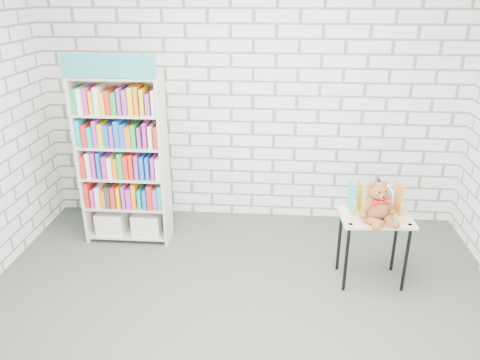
{
  "coord_description": "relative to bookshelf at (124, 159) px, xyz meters",
  "views": [
    {
      "loc": [
        0.25,
        -2.91,
        2.47
      ],
      "look_at": [
        -0.05,
        0.95,
        0.86
      ],
      "focal_mm": 35.0,
      "sensor_mm": 36.0,
      "label": 1
    }
  ],
  "objects": [
    {
      "name": "room_shell",
      "position": [
        1.24,
        -1.36,
        0.91
      ],
      "size": [
        4.52,
        4.02,
        2.81
      ],
      "color": "silver",
      "rests_on": "ground"
    },
    {
      "name": "teddy_bear",
      "position": [
        2.36,
        -0.7,
        -0.09
      ],
      "size": [
        0.33,
        0.32,
        0.36
      ],
      "color": "brown",
      "rests_on": "display_table"
    },
    {
      "name": "ground",
      "position": [
        1.24,
        -1.36,
        -0.88
      ],
      "size": [
        4.5,
        4.5,
        0.0
      ],
      "primitive_type": "plane",
      "color": "#3C453A",
      "rests_on": "ground"
    },
    {
      "name": "bookshelf",
      "position": [
        0.0,
        0.0,
        0.0
      ],
      "size": [
        0.85,
        0.33,
        1.92
      ],
      "color": "beige",
      "rests_on": "ground"
    },
    {
      "name": "table_books",
      "position": [
        2.37,
        -0.5,
        -0.1
      ],
      "size": [
        0.43,
        0.21,
        0.25
      ],
      "color": "#2BBAA7",
      "rests_on": "display_table"
    },
    {
      "name": "display_table",
      "position": [
        2.37,
        -0.6,
        -0.32
      ],
      "size": [
        0.63,
        0.45,
        0.65
      ],
      "color": "tan",
      "rests_on": "ground"
    }
  ]
}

